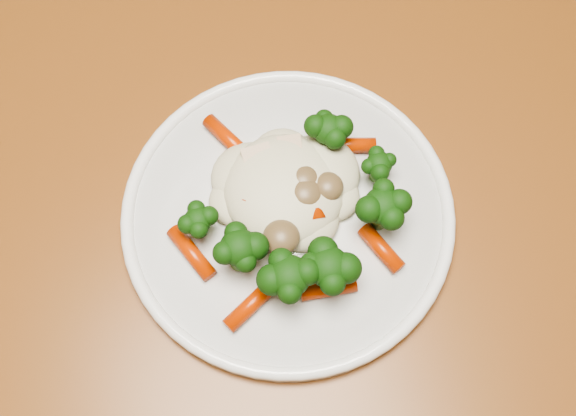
{
  "coord_description": "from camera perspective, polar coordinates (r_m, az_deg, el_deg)",
  "views": [
    {
      "loc": [
        -0.25,
        -0.2,
        1.27
      ],
      "look_at": [
        -0.21,
        0.01,
        0.77
      ],
      "focal_mm": 45.0,
      "sensor_mm": 36.0,
      "label": 1
    }
  ],
  "objects": [
    {
      "name": "dining_table",
      "position": [
        0.7,
        2.21,
        4.53
      ],
      "size": [
        1.4,
        1.17,
        0.75
      ],
      "rotation": [
        0.0,
        0.0,
        0.37
      ],
      "color": "brown",
      "rests_on": "ground"
    },
    {
      "name": "meal",
      "position": [
        0.53,
        0.66,
        -0.02
      ],
      "size": [
        0.18,
        0.18,
        0.04
      ],
      "color": "beige",
      "rests_on": "plate"
    },
    {
      "name": "plate",
      "position": [
        0.56,
        -0.0,
        -0.58
      ],
      "size": [
        0.25,
        0.25,
        0.01
      ],
      "primitive_type": "cylinder",
      "color": "white",
      "rests_on": "dining_table"
    }
  ]
}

